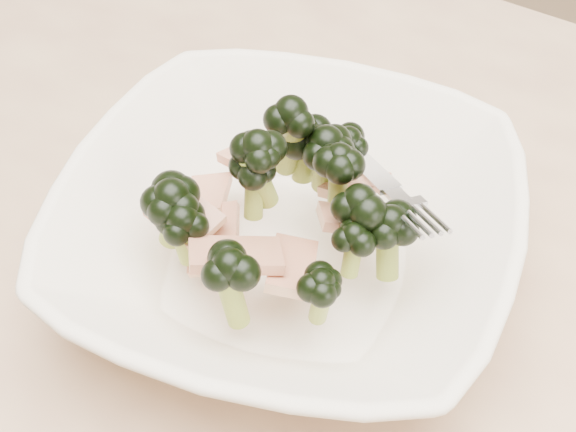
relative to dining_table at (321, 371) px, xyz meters
The scene contains 2 objects.
dining_table is the anchor object (origin of this frame).
broccoli_dish 0.14m from the dining_table, behind, with size 0.36×0.36×0.12m.
Camera 1 is at (0.16, -0.29, 1.17)m, focal length 50.00 mm.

